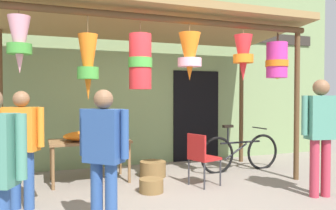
{
  "coord_description": "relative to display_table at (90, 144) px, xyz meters",
  "views": [
    {
      "loc": [
        -1.87,
        -4.71,
        1.46
      ],
      "look_at": [
        0.27,
        0.85,
        1.29
      ],
      "focal_mm": 36.38,
      "sensor_mm": 36.0,
      "label": 1
    }
  ],
  "objects": [
    {
      "name": "display_table",
      "position": [
        0.0,
        0.0,
        0.0
      ],
      "size": [
        1.3,
        0.76,
        0.7
      ],
      "color": "brown",
      "rests_on": "ground_plane"
    },
    {
      "name": "market_stall_canopy",
      "position": [
        1.04,
        -0.51,
        1.82
      ],
      "size": [
        5.26,
        2.21,
        2.84
      ],
      "color": "brown",
      "rests_on": "ground_plane"
    },
    {
      "name": "shopper_by_bananas",
      "position": [
        -1.01,
        -1.11,
        0.25
      ],
      "size": [
        0.54,
        0.38,
        1.51
      ],
      "color": "#2D5193",
      "rests_on": "ground_plane"
    },
    {
      "name": "flower_heap_on_table",
      "position": [
        -0.0,
        -0.08,
        0.15
      ],
      "size": [
        0.83,
        0.58,
        0.16
      ],
      "color": "orange",
      "rests_on": "display_table"
    },
    {
      "name": "folding_chair",
      "position": [
        1.63,
        -0.94,
        -0.13
      ],
      "size": [
        0.5,
        0.5,
        0.84
      ],
      "color": "#AD1E1E",
      "rests_on": "ground_plane"
    },
    {
      "name": "wicker_basket_spare",
      "position": [
        1.1,
        -0.07,
        -0.5
      ],
      "size": [
        0.47,
        0.47,
        0.28
      ],
      "primitive_type": "cylinder",
      "color": "brown",
      "rests_on": "ground_plane"
    },
    {
      "name": "customer_foreground",
      "position": [
        2.96,
        -2.07,
        0.36
      ],
      "size": [
        0.59,
        0.29,
        1.68
      ],
      "color": "#B23347",
      "rests_on": "ground_plane"
    },
    {
      "name": "vendor_in_orange",
      "position": [
        -0.17,
        -2.23,
        0.25
      ],
      "size": [
        0.45,
        0.44,
        1.52
      ],
      "color": "#2D5193",
      "rests_on": "ground_plane"
    },
    {
      "name": "shop_facade",
      "position": [
        1.07,
        1.18,
        1.65
      ],
      "size": [
        10.33,
        0.29,
        4.58
      ],
      "color": "#7A9360",
      "rests_on": "ground_plane"
    },
    {
      "name": "parked_bicycle",
      "position": [
        2.84,
        -0.21,
        -0.29
      ],
      "size": [
        1.75,
        0.44,
        0.92
      ],
      "color": "black",
      "rests_on": "ground_plane"
    },
    {
      "name": "wicker_basket_by_table",
      "position": [
        0.77,
        -0.99,
        -0.53
      ],
      "size": [
        0.37,
        0.37,
        0.2
      ],
      "primitive_type": "cylinder",
      "color": "brown",
      "rests_on": "ground_plane"
    },
    {
      "name": "ground_plane",
      "position": [
        1.06,
        -1.1,
        -0.63
      ],
      "size": [
        30.0,
        30.0,
        0.0
      ],
      "primitive_type": "plane",
      "color": "gray"
    }
  ]
}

